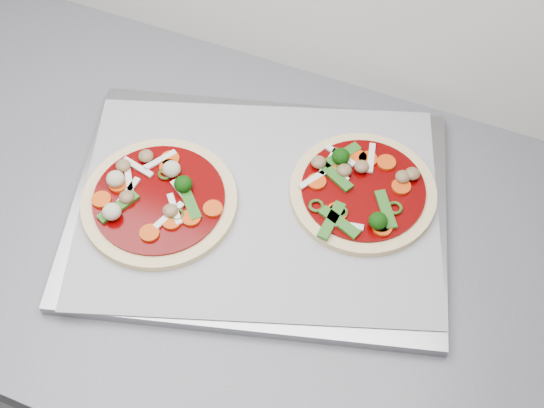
% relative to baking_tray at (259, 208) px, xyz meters
% --- Properties ---
extents(base_cabinet, '(3.60, 0.60, 0.86)m').
position_rel_baking_tray_xyz_m(base_cabinet, '(0.07, -0.04, -0.48)').
color(base_cabinet, '#B7B7B5').
rests_on(base_cabinet, ground).
extents(countertop, '(3.60, 0.60, 0.04)m').
position_rel_baking_tray_xyz_m(countertop, '(0.07, -0.04, -0.03)').
color(countertop, slate).
rests_on(countertop, base_cabinet).
extents(baking_tray, '(0.56, 0.47, 0.02)m').
position_rel_baking_tray_xyz_m(baking_tray, '(0.00, 0.00, 0.00)').
color(baking_tray, gray).
rests_on(baking_tray, countertop).
extents(parchment, '(0.55, 0.47, 0.00)m').
position_rel_baking_tray_xyz_m(parchment, '(0.00, 0.00, 0.01)').
color(parchment, '#9C9BA0').
rests_on(parchment, baking_tray).
extents(pizza_left, '(0.25, 0.25, 0.03)m').
position_rel_baking_tray_xyz_m(pizza_left, '(-0.12, -0.05, 0.02)').
color(pizza_left, beige).
rests_on(pizza_left, parchment).
extents(pizza_right, '(0.20, 0.20, 0.03)m').
position_rel_baking_tray_xyz_m(pizza_right, '(0.12, 0.06, 0.02)').
color(pizza_right, beige).
rests_on(pizza_right, parchment).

